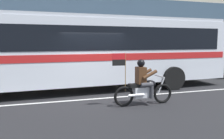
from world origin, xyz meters
TOP-DOWN VIEW (x-y plane):
  - ground_plane at (0.00, 0.00)m, footprint 60.00×60.00m
  - sidewalk_curb at (0.00, 5.10)m, footprint 28.00×3.80m
  - lane_center_stripe at (0.00, -0.60)m, footprint 26.60×0.14m
  - transit_bus at (0.12, 1.19)m, footprint 12.94×3.11m
  - motorcycle_with_rider at (1.24, -1.94)m, footprint 2.20×0.64m

SIDE VIEW (x-z plane):
  - ground_plane at x=0.00m, z-range 0.00..0.00m
  - lane_center_stripe at x=0.00m, z-range 0.00..0.01m
  - sidewalk_curb at x=0.00m, z-range 0.00..0.15m
  - motorcycle_with_rider at x=1.24m, z-range -0.22..1.55m
  - transit_bus at x=0.12m, z-range 0.27..3.49m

